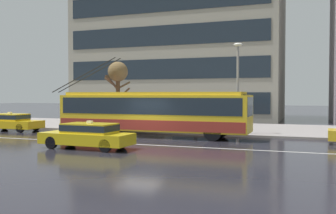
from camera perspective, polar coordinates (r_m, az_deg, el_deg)
name	(u,v)px	position (r m, az deg, el deg)	size (l,w,h in m)	color
ground_plane	(139,141)	(21.96, -4.40, -5.17)	(160.00, 160.00, 0.00)	#24222B
sidewalk_slab	(187,127)	(30.64, 2.84, -3.04)	(80.00, 10.00, 0.14)	gray
lane_centre_line	(130,144)	(20.88, -5.76, -5.53)	(72.00, 0.14, 0.01)	silver
trolleybus	(153,112)	(24.41, -2.28, -0.74)	(13.67, 2.58, 5.14)	yellow
taxi_oncoming_near	(88,134)	(19.38, -11.91, -4.04)	(4.74, 1.89, 1.39)	yellow
taxi_queued_behind_bus	(11,121)	(30.56, -22.43, -2.00)	(4.60, 1.91, 1.39)	yellow
bus_shelter	(148,103)	(28.43, -3.07, 0.54)	(3.81, 1.57, 2.56)	gray
pedestrian_at_shelter	(117,108)	(27.93, -7.58, -0.11)	(1.17, 1.17, 1.98)	#2E2845
pedestrian_approaching_curb	(195,117)	(26.35, 4.12, -1.44)	(0.48, 0.48, 1.73)	black
pedestrian_walking_past	(111,107)	(29.14, -8.56, 0.07)	(1.37, 1.37, 2.03)	#4A5049
street_lamp	(238,79)	(25.50, 10.40, 4.12)	(0.60, 0.32, 5.94)	gray
street_tree_bare	(118,75)	(30.44, -7.52, 4.80)	(2.23, 1.67, 5.16)	brown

